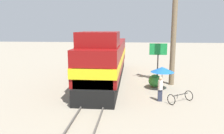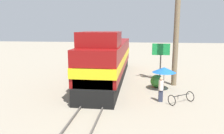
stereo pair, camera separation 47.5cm
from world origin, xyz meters
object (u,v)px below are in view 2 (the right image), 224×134
Objects in this scene: person_bystander at (161,88)px; billboard_sign at (161,53)px; bicycle at (181,98)px; locomotive at (108,60)px; vendor_umbrella at (164,70)px; utility_pole at (176,33)px.

billboard_sign is at bearing 85.37° from person_bystander.
locomotive is at bearing -170.82° from bicycle.
bicycle is (0.86, -3.18, -1.35)m from vendor_umbrella.
billboard_sign is 2.05× the size of person_bystander.
vendor_umbrella is (-1.10, -1.77, -2.99)m from utility_pole.
person_bystander is 0.95× the size of bicycle.
vendor_umbrella is at bearing -121.89° from utility_pole.
bicycle is (-0.24, -4.94, -4.34)m from utility_pole.
billboard_sign reaches higher than vendor_umbrella.
billboard_sign is at bearing 122.69° from utility_pole.
utility_pole is at bearing 58.11° from vendor_umbrella.
billboard_sign reaches higher than bicycle.
billboard_sign is 7.10m from bicycle.
billboard_sign reaches higher than person_bystander.
locomotive reaches higher than person_bystander.
locomotive reaches higher than bicycle.
locomotive is at bearing -171.91° from billboard_sign.
vendor_umbrella is 3.14m from person_bystander.
utility_pole reaches higher than locomotive.
billboard_sign is 6.72m from person_bystander.
locomotive is 7.39m from person_bystander.
person_bystander is 1.51m from bicycle.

